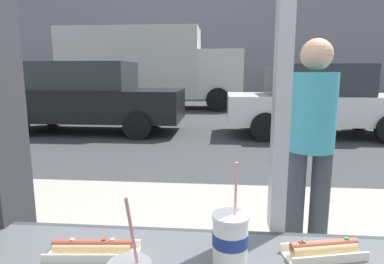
{
  "coord_description": "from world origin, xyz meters",
  "views": [
    {
      "loc": [
        -0.2,
        -1.04,
        1.52
      ],
      "look_at": [
        -0.48,
        2.17,
        0.93
      ],
      "focal_mm": 31.27,
      "sensor_mm": 36.0,
      "label": 1
    }
  ],
  "objects": [
    {
      "name": "box_truck",
      "position": [
        -3.26,
        12.78,
        1.74
      ],
      "size": [
        7.34,
        2.44,
        3.24
      ],
      "color": "beige",
      "rests_on": "ground"
    },
    {
      "name": "building_facade_far",
      "position": [
        0.0,
        19.29,
        3.16
      ],
      "size": [
        28.0,
        1.2,
        6.33
      ],
      "primitive_type": "cube",
      "color": "gray",
      "rests_on": "ground"
    },
    {
      "name": "sidewalk_strip",
      "position": [
        0.0,
        1.6,
        0.06
      ],
      "size": [
        16.0,
        2.8,
        0.11
      ],
      "primitive_type": "cube",
      "color": "#9E998E",
      "rests_on": "ground"
    },
    {
      "name": "hotdog_tray_near",
      "position": [
        0.11,
        -0.1,
        1.0
      ],
      "size": [
        0.25,
        0.14,
        0.05
      ],
      "color": "beige",
      "rests_on": "window_counter"
    },
    {
      "name": "ground_plane",
      "position": [
        0.0,
        8.0,
        0.0
      ],
      "size": [
        60.0,
        60.0,
        0.0
      ],
      "primitive_type": "plane",
      "color": "#38383A"
    },
    {
      "name": "hotdog_tray_far",
      "position": [
        -0.57,
        -0.16,
        1.0
      ],
      "size": [
        0.28,
        0.11,
        0.05
      ],
      "color": "silver",
      "rests_on": "window_counter"
    },
    {
      "name": "soda_cup_left",
      "position": [
        -0.17,
        -0.16,
        1.06
      ],
      "size": [
        0.11,
        0.11,
        0.3
      ],
      "color": "white",
      "rests_on": "window_counter"
    },
    {
      "name": "parked_car_black",
      "position": [
        -3.55,
        7.09,
        0.89
      ],
      "size": [
        4.67,
        1.95,
        1.75
      ],
      "color": "black",
      "rests_on": "ground"
    },
    {
      "name": "parked_car_white",
      "position": [
        2.06,
        7.09,
        0.85
      ],
      "size": [
        4.23,
        1.88,
        1.68
      ],
      "color": "silver",
      "rests_on": "ground"
    },
    {
      "name": "pedestrian",
      "position": [
        0.45,
        1.38,
        1.05
      ],
      "size": [
        0.32,
        0.32,
        1.63
      ],
      "color": "#393E47",
      "rests_on": "sidewalk_strip"
    }
  ]
}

